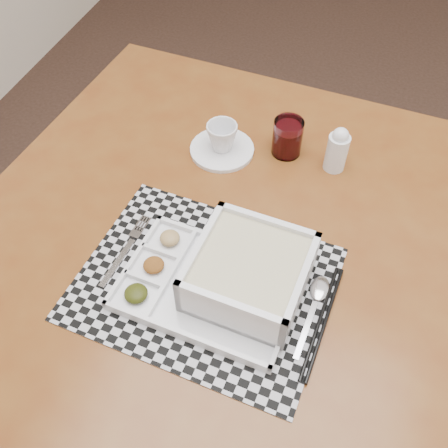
% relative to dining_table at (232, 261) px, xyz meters
% --- Properties ---
extents(dining_table, '(1.18, 1.18, 0.82)m').
position_rel_dining_table_xyz_m(dining_table, '(0.00, 0.00, 0.00)').
color(dining_table, '#5D2A11').
rests_on(dining_table, ground).
extents(placemat, '(0.49, 0.40, 0.00)m').
position_rel_dining_table_xyz_m(placemat, '(-0.02, -0.12, 0.09)').
color(placemat, '#A8A7AE').
rests_on(placemat, dining_table).
extents(serving_tray, '(0.34, 0.26, 0.10)m').
position_rel_dining_table_xyz_m(serving_tray, '(0.05, -0.11, 0.13)').
color(serving_tray, silver).
rests_on(serving_tray, placemat).
extents(fork, '(0.03, 0.19, 0.00)m').
position_rel_dining_table_xyz_m(fork, '(-0.19, -0.10, 0.09)').
color(fork, silver).
rests_on(fork, placemat).
extents(spoon, '(0.04, 0.18, 0.01)m').
position_rel_dining_table_xyz_m(spoon, '(0.19, -0.08, 0.09)').
color(spoon, silver).
rests_on(spoon, placemat).
extents(chopsticks, '(0.04, 0.24, 0.01)m').
position_rel_dining_table_xyz_m(chopsticks, '(0.21, -0.13, 0.09)').
color(chopsticks, black).
rests_on(chopsticks, placemat).
extents(saucer, '(0.15, 0.15, 0.01)m').
position_rel_dining_table_xyz_m(saucer, '(-0.10, 0.24, 0.09)').
color(saucer, silver).
rests_on(saucer, dining_table).
extents(cup, '(0.07, 0.07, 0.07)m').
position_rel_dining_table_xyz_m(cup, '(-0.10, 0.24, 0.13)').
color(cup, silver).
rests_on(cup, saucer).
extents(juice_glass, '(0.07, 0.07, 0.09)m').
position_rel_dining_table_xyz_m(juice_glass, '(0.04, 0.28, 0.13)').
color(juice_glass, white).
rests_on(juice_glass, dining_table).
extents(creamer_bottle, '(0.05, 0.05, 0.11)m').
position_rel_dining_table_xyz_m(creamer_bottle, '(0.16, 0.26, 0.14)').
color(creamer_bottle, silver).
rests_on(creamer_bottle, dining_table).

